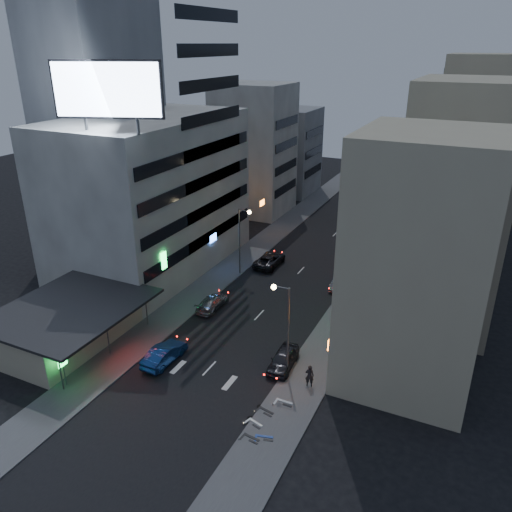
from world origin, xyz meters
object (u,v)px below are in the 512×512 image
Objects in this scene: road_car_blue at (164,354)px; scooter_silver_a at (263,419)px; parked_car_right_near at (283,359)px; road_car_silver at (212,302)px; person at (310,376)px; scooter_blue at (274,430)px; scooter_silver_b at (294,397)px; parked_car_right_mid at (341,281)px; scooter_black_a at (261,433)px; parked_car_right_far at (361,252)px; parked_car_left at (270,260)px; scooter_black_b at (275,407)px.

road_car_blue is 2.54× the size of scooter_silver_a.
parked_car_right_near reaches higher than road_car_silver.
scooter_blue is at bearing 74.19° from person.
scooter_silver_b is (-0.34, -2.53, -0.33)m from person.
scooter_blue is at bearing -85.37° from parked_car_right_mid.
parked_car_right_mid reaches higher than scooter_black_a.
scooter_black_a is (-0.99, -7.10, -0.36)m from person.
road_car_silver is 16.81m from scooter_silver_b.
parked_car_right_far is 2.47× the size of scooter_silver_b.
parked_car_right_near is at bearing -85.96° from parked_car_right_far.
parked_car_left is 2.82× the size of scooter_black_b.
road_car_silver is 19.47m from scooter_blue.
parked_car_left is at bearing 166.74° from parked_car_right_mid.
parked_car_left reaches higher than scooter_black_a.
parked_car_right_mid is 2.13× the size of scooter_silver_b.
scooter_black_a is at bearing -82.80° from parked_car_right_far.
road_car_silver is 2.39× the size of scooter_black_b.
parked_car_right_near is 7.48m from scooter_silver_a.
parked_car_left is at bearing 112.95° from parked_car_right_near.
scooter_black_a is 0.99m from scooter_blue.
parked_car_right_mid is at bearing -94.12° from person.
road_car_blue is 12.89m from scooter_blue.
parked_car_right_mid is at bearing 7.86° from scooter_silver_b.
parked_car_left is 24.02m from person.
scooter_blue is at bearing -178.61° from scooter_silver_b.
scooter_blue is at bearing 113.93° from parked_car_left.
scooter_silver_b is (12.26, -22.98, -0.03)m from parked_car_left.
parked_car_right_near is at bearing -157.16° from road_car_blue.
parked_car_right_far is 2.56× the size of scooter_black_b.
person is (12.47, 2.15, 0.29)m from road_car_blue.
parked_car_right_far is 2.59× the size of scooter_black_a.
person reaches higher than parked_car_right_near.
scooter_silver_a is at bearing -83.38° from parked_car_right_far.
road_car_silver is at bearing -114.16° from parked_car_right_far.
person is at bearing -79.95° from parked_car_right_far.
scooter_silver_b is (0.66, 4.56, 0.03)m from scooter_black_a.
parked_car_right_mid reaches higher than road_car_silver.
parked_car_right_near is 0.90× the size of parked_car_right_far.
scooter_silver_b is at bearing -14.30° from scooter_blue.
person is at bearing -6.72° from scooter_silver_b.
road_car_blue reaches higher than scooter_silver_b.
parked_car_right_far is 27.83m from person.
road_car_silver is 19.54m from scooter_black_a.
road_car_blue is at bearing -3.36° from person.
road_car_blue is 12.14m from scooter_silver_b.
parked_car_right_far is 1.06× the size of road_car_blue.
road_car_blue is at bearing 88.54° from scooter_silver_a.
parked_car_right_mid is 2.21× the size of scooter_black_b.
person is at bearing -168.72° from road_car_blue.
road_car_silver is at bearing 27.90° from scooter_blue.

